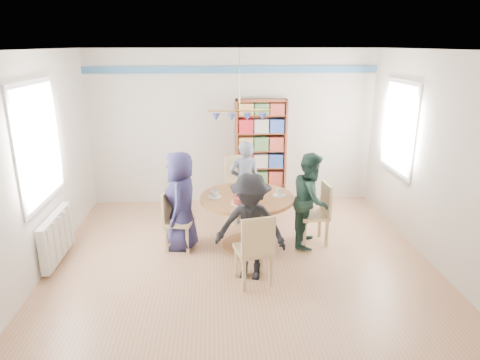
{
  "coord_description": "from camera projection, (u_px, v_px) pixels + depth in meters",
  "views": [
    {
      "loc": [
        -0.34,
        -4.96,
        2.76
      ],
      "look_at": [
        0.0,
        0.4,
        1.05
      ],
      "focal_mm": 32.0,
      "sensor_mm": 36.0,
      "label": 1
    }
  ],
  "objects": [
    {
      "name": "ground",
      "position": [
        242.0,
        266.0,
        5.57
      ],
      "size": [
        5.0,
        5.0,
        0.0
      ],
      "primitive_type": "plane",
      "color": "tan"
    },
    {
      "name": "room_shell",
      "position": [
        219.0,
        129.0,
        5.88
      ],
      "size": [
        5.0,
        5.0,
        5.0
      ],
      "color": "white",
      "rests_on": "ground"
    },
    {
      "name": "radiator",
      "position": [
        57.0,
        237.0,
        5.6
      ],
      "size": [
        0.12,
        1.0,
        0.6
      ],
      "color": "silver",
      "rests_on": "ground"
    },
    {
      "name": "dining_table",
      "position": [
        247.0,
        209.0,
        5.97
      ],
      "size": [
        1.3,
        1.3,
        0.75
      ],
      "color": "brown",
      "rests_on": "ground"
    },
    {
      "name": "chair_left",
      "position": [
        174.0,
        217.0,
        5.94
      ],
      "size": [
        0.44,
        0.44,
        0.84
      ],
      "color": "#D9C085",
      "rests_on": "ground"
    },
    {
      "name": "chair_right",
      "position": [
        318.0,
        211.0,
        6.1
      ],
      "size": [
        0.42,
        0.42,
        0.89
      ],
      "color": "#D9C085",
      "rests_on": "ground"
    },
    {
      "name": "chair_far",
      "position": [
        240.0,
        184.0,
        6.99
      ],
      "size": [
        0.57,
        0.57,
        1.04
      ],
      "color": "#D9C085",
      "rests_on": "ground"
    },
    {
      "name": "chair_near",
      "position": [
        255.0,
        247.0,
        4.98
      ],
      "size": [
        0.48,
        0.48,
        0.91
      ],
      "color": "#D9C085",
      "rests_on": "ground"
    },
    {
      "name": "person_left",
      "position": [
        181.0,
        201.0,
        5.9
      ],
      "size": [
        0.49,
        0.71,
        1.39
      ],
      "primitive_type": "imported",
      "rotation": [
        0.0,
        0.0,
        -1.65
      ],
      "color": "#1D1C3E",
      "rests_on": "ground"
    },
    {
      "name": "person_right",
      "position": [
        311.0,
        200.0,
        6.01
      ],
      "size": [
        0.68,
        0.78,
        1.35
      ],
      "primitive_type": "imported",
      "rotation": [
        0.0,
        0.0,
        1.26
      ],
      "color": "#183027",
      "rests_on": "ground"
    },
    {
      "name": "person_far",
      "position": [
        245.0,
        183.0,
        6.75
      ],
      "size": [
        0.53,
        0.38,
        1.34
      ],
      "primitive_type": "imported",
      "rotation": [
        0.0,
        0.0,
        3.28
      ],
      "color": "gray",
      "rests_on": "ground"
    },
    {
      "name": "person_near",
      "position": [
        250.0,
        227.0,
        5.12
      ],
      "size": [
        0.96,
        0.71,
        1.33
      ],
      "primitive_type": "imported",
      "rotation": [
        0.0,
        0.0,
        -0.27
      ],
      "color": "black",
      "rests_on": "ground"
    },
    {
      "name": "bookshelf",
      "position": [
        261.0,
        153.0,
        7.55
      ],
      "size": [
        0.89,
        0.27,
        1.87
      ],
      "color": "brown",
      "rests_on": "ground"
    },
    {
      "name": "tableware",
      "position": [
        245.0,
        191.0,
        5.92
      ],
      "size": [
        1.09,
        1.09,
        0.29
      ],
      "color": "white",
      "rests_on": "dining_table"
    }
  ]
}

